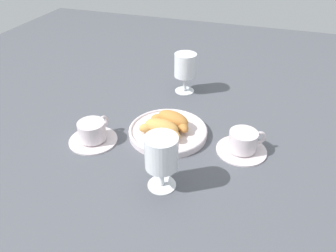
{
  "coord_description": "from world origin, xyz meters",
  "views": [
    {
      "loc": [
        -0.26,
        0.76,
        0.55
      ],
      "look_at": [
        -0.01,
        0.02,
        0.03
      ],
      "focal_mm": 35.16,
      "sensor_mm": 36.0,
      "label": 1
    }
  ],
  "objects_px": {
    "croissant_large": "(173,119)",
    "croissant_small": "(162,128)",
    "pastry_plate": "(168,131)",
    "coffee_cup_far": "(243,143)",
    "coffee_cup_near": "(93,133)",
    "juice_glass_right": "(161,154)",
    "juice_glass_left": "(185,67)"
  },
  "relations": [
    {
      "from": "coffee_cup_near",
      "to": "coffee_cup_far",
      "type": "distance_m",
      "value": 0.41
    },
    {
      "from": "coffee_cup_near",
      "to": "coffee_cup_far",
      "type": "height_order",
      "value": "same"
    },
    {
      "from": "croissant_small",
      "to": "juice_glass_right",
      "type": "distance_m",
      "value": 0.19
    },
    {
      "from": "juice_glass_right",
      "to": "coffee_cup_near",
      "type": "bearing_deg",
      "value": -23.96
    },
    {
      "from": "croissant_small",
      "to": "juice_glass_right",
      "type": "xyz_separation_m",
      "value": [
        -0.06,
        0.17,
        0.05
      ]
    },
    {
      "from": "croissant_small",
      "to": "coffee_cup_near",
      "type": "distance_m",
      "value": 0.19
    },
    {
      "from": "juice_glass_left",
      "to": "coffee_cup_near",
      "type": "bearing_deg",
      "value": 66.32
    },
    {
      "from": "pastry_plate",
      "to": "coffee_cup_near",
      "type": "xyz_separation_m",
      "value": [
        0.19,
        0.09,
        0.01
      ]
    },
    {
      "from": "croissant_large",
      "to": "coffee_cup_far",
      "type": "xyz_separation_m",
      "value": [
        -0.21,
        0.03,
        -0.01
      ]
    },
    {
      "from": "pastry_plate",
      "to": "coffee_cup_near",
      "type": "relative_size",
      "value": 1.67
    },
    {
      "from": "croissant_small",
      "to": "juice_glass_left",
      "type": "distance_m",
      "value": 0.31
    },
    {
      "from": "pastry_plate",
      "to": "coffee_cup_far",
      "type": "distance_m",
      "value": 0.21
    },
    {
      "from": "juice_glass_left",
      "to": "juice_glass_right",
      "type": "bearing_deg",
      "value": 99.62
    },
    {
      "from": "pastry_plate",
      "to": "juice_glass_right",
      "type": "bearing_deg",
      "value": 104.39
    },
    {
      "from": "croissant_small",
      "to": "pastry_plate",
      "type": "bearing_deg",
      "value": -105.45
    },
    {
      "from": "pastry_plate",
      "to": "croissant_large",
      "type": "bearing_deg",
      "value": -106.28
    },
    {
      "from": "croissant_large",
      "to": "juice_glass_right",
      "type": "height_order",
      "value": "juice_glass_right"
    },
    {
      "from": "coffee_cup_far",
      "to": "pastry_plate",
      "type": "bearing_deg",
      "value": -2.45
    },
    {
      "from": "coffee_cup_near",
      "to": "coffee_cup_far",
      "type": "xyz_separation_m",
      "value": [
        -0.4,
        -0.09,
        0.0
      ]
    },
    {
      "from": "croissant_large",
      "to": "juice_glass_left",
      "type": "bearing_deg",
      "value": -81.91
    },
    {
      "from": "croissant_small",
      "to": "coffee_cup_far",
      "type": "bearing_deg",
      "value": -174.76
    },
    {
      "from": "croissant_large",
      "to": "coffee_cup_far",
      "type": "relative_size",
      "value": 0.96
    },
    {
      "from": "pastry_plate",
      "to": "juice_glass_left",
      "type": "xyz_separation_m",
      "value": [
        0.03,
        -0.27,
        0.08
      ]
    },
    {
      "from": "coffee_cup_far",
      "to": "juice_glass_left",
      "type": "relative_size",
      "value": 0.97
    },
    {
      "from": "croissant_large",
      "to": "croissant_small",
      "type": "height_order",
      "value": "same"
    },
    {
      "from": "juice_glass_left",
      "to": "juice_glass_right",
      "type": "xyz_separation_m",
      "value": [
        -0.08,
        0.48,
        0.0
      ]
    },
    {
      "from": "coffee_cup_near",
      "to": "juice_glass_left",
      "type": "height_order",
      "value": "juice_glass_left"
    },
    {
      "from": "coffee_cup_near",
      "to": "juice_glass_right",
      "type": "xyz_separation_m",
      "value": [
        -0.24,
        0.11,
        0.07
      ]
    },
    {
      "from": "croissant_small",
      "to": "juice_glass_right",
      "type": "bearing_deg",
      "value": 109.17
    },
    {
      "from": "coffee_cup_far",
      "to": "juice_glass_right",
      "type": "height_order",
      "value": "juice_glass_right"
    },
    {
      "from": "croissant_small",
      "to": "coffee_cup_far",
      "type": "relative_size",
      "value": 1.0
    },
    {
      "from": "croissant_large",
      "to": "croissant_small",
      "type": "bearing_deg",
      "value": 74.19
    }
  ]
}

